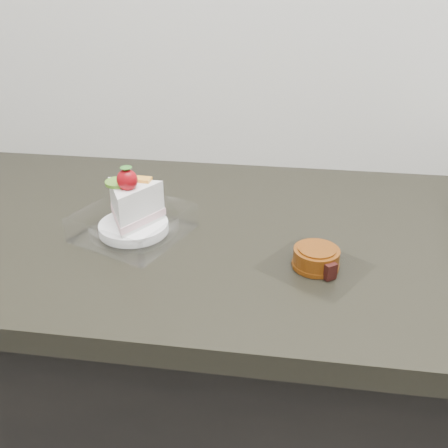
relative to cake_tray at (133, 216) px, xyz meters
The scene contains 3 objects.
counter 0.62m from the cake_tray, ahead, with size 2.04×0.64×0.90m.
cake_tray is the anchor object (origin of this frame).
mooncake_wrap 0.32m from the cake_tray, 11.46° to the right, with size 0.19×0.19×0.03m.
Camera 1 is at (-0.13, 0.91, 1.33)m, focal length 40.00 mm.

